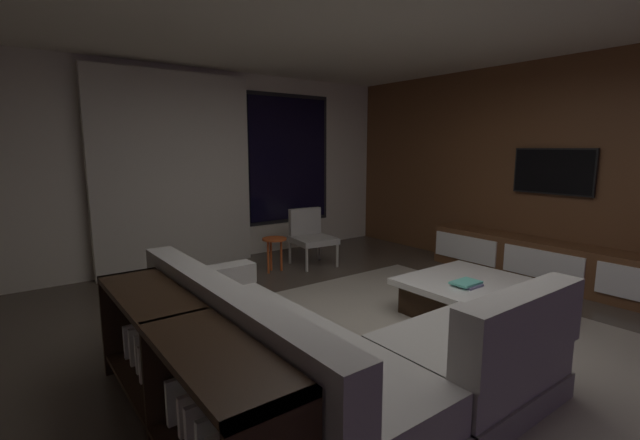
% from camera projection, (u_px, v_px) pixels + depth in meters
% --- Properties ---
extents(floor, '(9.20, 9.20, 0.00)m').
position_uv_depth(floor, '(395.00, 351.00, 3.55)').
color(floor, '#473D33').
extents(back_wall_with_window, '(6.60, 0.30, 2.70)m').
position_uv_depth(back_wall_with_window, '(206.00, 168.00, 6.15)').
color(back_wall_with_window, beige).
rests_on(back_wall_with_window, floor).
extents(media_wall, '(0.12, 7.80, 2.70)m').
position_uv_depth(media_wall, '(579.00, 172.00, 5.14)').
color(media_wall, brown).
rests_on(media_wall, floor).
extents(area_rug, '(3.20, 3.80, 0.01)m').
position_uv_depth(area_rug, '(433.00, 343.00, 3.68)').
color(area_rug, gray).
rests_on(area_rug, floor).
extents(sectional_couch, '(1.98, 2.50, 0.82)m').
position_uv_depth(sectional_couch, '(324.00, 354.00, 2.87)').
color(sectional_couch, gray).
rests_on(sectional_couch, floor).
extents(coffee_table, '(1.16, 1.16, 0.36)m').
position_uv_depth(coffee_table, '(472.00, 299.00, 4.22)').
color(coffee_table, black).
rests_on(coffee_table, floor).
extents(book_stack_on_coffee_table, '(0.27, 0.21, 0.04)m').
position_uv_depth(book_stack_on_coffee_table, '(467.00, 284.00, 4.07)').
color(book_stack_on_coffee_table, slate).
rests_on(book_stack_on_coffee_table, coffee_table).
extents(accent_chair_near_window, '(0.60, 0.62, 0.78)m').
position_uv_depth(accent_chair_near_window, '(310.00, 234.00, 6.14)').
color(accent_chair_near_window, '#B2ADA0').
rests_on(accent_chair_near_window, floor).
extents(side_stool, '(0.32, 0.32, 0.46)m').
position_uv_depth(side_stool, '(274.00, 244.00, 5.75)').
color(side_stool, '#BF4C1E').
rests_on(side_stool, floor).
extents(media_console, '(0.46, 3.10, 0.52)m').
position_uv_depth(media_console, '(555.00, 265.00, 5.19)').
color(media_console, brown).
rests_on(media_console, floor).
extents(mounted_tv, '(0.05, 0.96, 0.56)m').
position_uv_depth(mounted_tv, '(553.00, 171.00, 5.28)').
color(mounted_tv, black).
extents(console_table_behind_couch, '(0.40, 2.10, 0.74)m').
position_uv_depth(console_table_behind_couch, '(179.00, 372.00, 2.41)').
color(console_table_behind_couch, black).
rests_on(console_table_behind_couch, floor).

